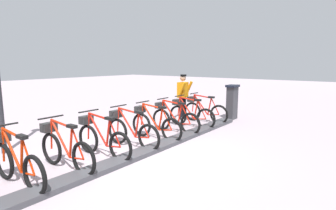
# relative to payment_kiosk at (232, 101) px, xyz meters

# --- Properties ---
(ground_plane) EXTENTS (60.00, 60.00, 0.00)m
(ground_plane) POSITION_rel_payment_kiosk_xyz_m (-0.05, 4.95, -0.67)
(ground_plane) COLOR #B2A0A9
(dock_rail_base) EXTENTS (0.44, 8.90, 0.10)m
(dock_rail_base) POSITION_rel_payment_kiosk_xyz_m (-0.05, 4.95, -0.62)
(dock_rail_base) COLOR #47474C
(dock_rail_base) RESTS_ON ground
(payment_kiosk) EXTENTS (0.36, 0.52, 1.28)m
(payment_kiosk) POSITION_rel_payment_kiosk_xyz_m (0.00, 0.00, 0.00)
(payment_kiosk) COLOR #38383D
(payment_kiosk) RESTS_ON ground
(bike_docked_0) EXTENTS (1.72, 0.54, 1.02)m
(bike_docked_0) POSITION_rel_payment_kiosk_xyz_m (0.57, 1.10, -0.24)
(bike_docked_0) COLOR black
(bike_docked_0) RESTS_ON ground
(bike_docked_1) EXTENTS (1.72, 0.54, 1.02)m
(bike_docked_1) POSITION_rel_payment_kiosk_xyz_m (0.57, 2.00, -0.24)
(bike_docked_1) COLOR black
(bike_docked_1) RESTS_ON ground
(bike_docked_2) EXTENTS (1.72, 0.54, 1.02)m
(bike_docked_2) POSITION_rel_payment_kiosk_xyz_m (0.57, 2.90, -0.24)
(bike_docked_2) COLOR black
(bike_docked_2) RESTS_ON ground
(bike_docked_3) EXTENTS (1.72, 0.54, 1.02)m
(bike_docked_3) POSITION_rel_payment_kiosk_xyz_m (0.57, 3.80, -0.24)
(bike_docked_3) COLOR black
(bike_docked_3) RESTS_ON ground
(bike_docked_4) EXTENTS (1.72, 0.54, 1.02)m
(bike_docked_4) POSITION_rel_payment_kiosk_xyz_m (0.57, 4.70, -0.24)
(bike_docked_4) COLOR black
(bike_docked_4) RESTS_ON ground
(bike_docked_5) EXTENTS (1.72, 0.54, 1.02)m
(bike_docked_5) POSITION_rel_payment_kiosk_xyz_m (0.57, 5.60, -0.24)
(bike_docked_5) COLOR black
(bike_docked_5) RESTS_ON ground
(bike_docked_6) EXTENTS (1.72, 0.54, 1.02)m
(bike_docked_6) POSITION_rel_payment_kiosk_xyz_m (0.57, 6.50, -0.24)
(bike_docked_6) COLOR black
(bike_docked_6) RESTS_ON ground
(bike_docked_7) EXTENTS (1.72, 0.54, 1.02)m
(bike_docked_7) POSITION_rel_payment_kiosk_xyz_m (0.57, 7.40, -0.24)
(bike_docked_7) COLOR black
(bike_docked_7) RESTS_ON ground
(worker_near_rack) EXTENTS (0.47, 0.64, 1.66)m
(worker_near_rack) POSITION_rel_payment_kiosk_xyz_m (1.41, 1.17, 0.24)
(worker_near_rack) COLOR white
(worker_near_rack) RESTS_ON ground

